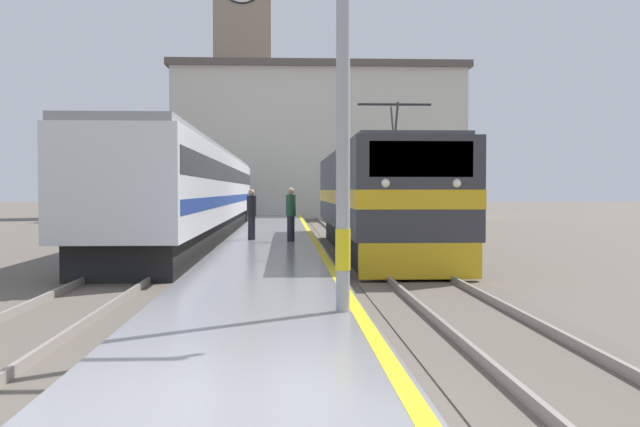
# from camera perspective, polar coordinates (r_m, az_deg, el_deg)

# --- Properties ---
(ground_plane) EXTENTS (200.00, 200.00, 0.00)m
(ground_plane) POSITION_cam_1_polar(r_m,az_deg,el_deg) (36.57, -3.43, -1.49)
(ground_plane) COLOR #60564C
(platform) EXTENTS (3.32, 140.00, 0.32)m
(platform) POSITION_cam_1_polar(r_m,az_deg,el_deg) (31.57, -3.54, -1.72)
(platform) COLOR gray
(platform) RESTS_ON ground
(rail_track_near) EXTENTS (2.83, 140.00, 0.16)m
(rail_track_near) POSITION_cam_1_polar(r_m,az_deg,el_deg) (31.72, 2.76, -1.92)
(rail_track_near) COLOR #60564C
(rail_track_near) RESTS_ON ground
(rail_track_far) EXTENTS (2.84, 140.00, 0.16)m
(rail_track_far) POSITION_cam_1_polar(r_m,az_deg,el_deg) (31.79, -9.42, -1.94)
(rail_track_far) COLOR #60564C
(rail_track_far) RESTS_ON ground
(locomotive_train) EXTENTS (2.92, 16.49, 4.47)m
(locomotive_train) POSITION_cam_1_polar(r_m,az_deg,el_deg) (24.78, 4.30, 1.12)
(locomotive_train) COLOR black
(locomotive_train) RESTS_ON ground
(passenger_train) EXTENTS (2.92, 34.00, 3.74)m
(passenger_train) POSITION_cam_1_polar(r_m,az_deg,el_deg) (33.10, -9.15, 1.66)
(passenger_train) COLOR black
(passenger_train) RESTS_ON ground
(catenary_mast) EXTENTS (2.49, 0.22, 7.11)m
(catenary_mast) POSITION_cam_1_polar(r_m,az_deg,el_deg) (10.99, 2.52, 11.69)
(catenary_mast) COLOR #9E9EA3
(catenary_mast) RESTS_ON platform
(person_on_platform) EXTENTS (0.34, 0.34, 1.80)m
(person_on_platform) POSITION_cam_1_polar(r_m,az_deg,el_deg) (26.72, -5.24, 0.04)
(person_on_platform) COLOR #23232D
(person_on_platform) RESTS_ON platform
(second_waiting_passenger) EXTENTS (0.34, 0.34, 1.86)m
(second_waiting_passenger) POSITION_cam_1_polar(r_m,az_deg,el_deg) (25.79, -2.24, 0.05)
(second_waiting_passenger) COLOR #23232D
(second_waiting_passenger) RESTS_ON platform
(clock_tower) EXTENTS (5.98, 5.98, 26.90)m
(clock_tower) POSITION_cam_1_polar(r_m,az_deg,el_deg) (65.90, -5.84, 12.53)
(clock_tower) COLOR gray
(clock_tower) RESTS_ON ground
(station_building) EXTENTS (22.01, 9.22, 11.46)m
(station_building) POSITION_cam_1_polar(r_m,az_deg,el_deg) (58.02, -0.19, 5.40)
(station_building) COLOR beige
(station_building) RESTS_ON ground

